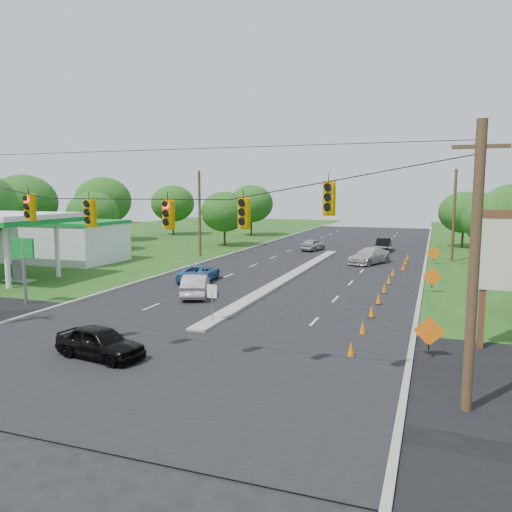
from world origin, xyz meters
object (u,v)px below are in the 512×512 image
at_px(gas_station, 48,237).
at_px(white_sedan, 196,285).
at_px(blue_pickup, 199,273).
at_px(black_sedan, 100,342).

height_order(gas_station, white_sedan, gas_station).
distance_m(gas_station, white_sedan, 21.60).
bearing_deg(gas_station, white_sedan, -23.23).
bearing_deg(blue_pickup, black_sedan, 96.30).
height_order(black_sedan, white_sedan, white_sedan).
bearing_deg(blue_pickup, white_sedan, 107.00).
relative_size(gas_station, white_sedan, 4.40).
relative_size(black_sedan, blue_pickup, 0.84).
height_order(gas_station, black_sedan, gas_station).
distance_m(black_sedan, white_sedan, 12.57).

